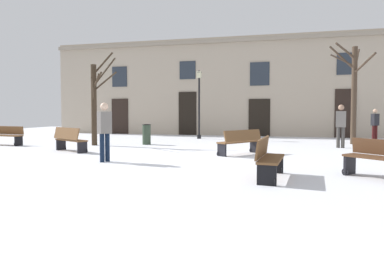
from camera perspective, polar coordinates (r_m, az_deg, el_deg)
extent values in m
plane|color=white|center=(12.05, -2.46, -4.51)|extent=(36.96, 36.96, 0.00)
cube|color=tan|center=(22.17, 5.50, 6.63)|extent=(23.10, 0.40, 6.04)
cube|color=gray|center=(22.28, 5.43, 13.80)|extent=(23.10, 0.30, 0.24)
cube|color=black|center=(24.07, -11.49, 1.85)|extent=(1.16, 0.08, 2.32)
cube|color=#262D38|center=(24.17, -11.55, 8.07)|extent=(1.05, 0.06, 1.32)
cube|color=black|center=(22.41, -0.72, 2.34)|extent=(1.14, 0.08, 2.71)
cube|color=#262D38|center=(22.56, -0.72, 9.26)|extent=(1.03, 0.06, 1.12)
cube|color=black|center=(21.67, 10.75, 1.65)|extent=(1.27, 0.08, 2.24)
cube|color=#262D38|center=(21.78, 10.81, 8.54)|extent=(1.14, 0.06, 1.39)
cube|color=black|center=(21.87, 23.39, 2.16)|extent=(1.12, 0.08, 2.76)
cube|color=#262D38|center=(22.03, 23.53, 9.45)|extent=(1.01, 0.06, 1.23)
cylinder|color=#382B1E|center=(16.29, -15.46, 3.56)|extent=(0.24, 0.24, 3.56)
cylinder|color=#382B1E|center=(16.31, -13.89, 8.71)|extent=(0.95, 0.41, 1.28)
cylinder|color=#382B1E|center=(15.96, -13.84, 7.24)|extent=(1.23, 0.27, 0.83)
cylinder|color=#382B1E|center=(16.44, -14.09, 10.03)|extent=(0.80, 0.53, 1.04)
cylinder|color=#382B1E|center=(15.62, -15.64, 6.03)|extent=(0.70, 1.31, 0.92)
cylinder|color=#382B1E|center=(15.88, -14.95, 7.52)|extent=(0.81, 0.72, 0.60)
cylinder|color=#382B1E|center=(15.96, -15.12, 7.05)|extent=(0.65, 0.63, 0.73)
cylinder|color=#423326|center=(17.90, 24.56, 4.75)|extent=(0.24, 0.24, 4.45)
cylinder|color=#423326|center=(18.61, 24.95, 9.84)|extent=(0.46, 1.17, 1.22)
cylinder|color=#423326|center=(17.89, 23.02, 9.95)|extent=(1.09, 0.20, 0.61)
cylinder|color=#423326|center=(18.77, 24.03, 10.69)|extent=(0.27, 1.49, 0.76)
cylinder|color=#423326|center=(17.43, 25.97, 9.32)|extent=(0.68, 1.36, 0.77)
cylinder|color=#423326|center=(17.67, 23.43, 11.31)|extent=(0.99, 0.79, 0.68)
cylinder|color=#423326|center=(18.11, 22.95, 10.32)|extent=(1.13, 0.41, 1.20)
cylinder|color=black|center=(19.44, 1.15, 3.16)|extent=(0.10, 0.10, 3.31)
cylinder|color=black|center=(19.49, 1.14, -1.42)|extent=(0.22, 0.22, 0.20)
cube|color=beige|center=(19.54, 1.15, 8.55)|extent=(0.24, 0.24, 0.36)
cone|color=black|center=(19.56, 1.15, 9.07)|extent=(0.30, 0.30, 0.14)
cylinder|color=#2D3D2D|center=(16.20, -7.31, -1.08)|extent=(0.37, 0.37, 0.89)
torus|color=black|center=(16.18, -7.32, 0.54)|extent=(0.40, 0.40, 0.04)
cube|color=brown|center=(14.07, -18.83, -1.84)|extent=(1.68, 1.14, 0.05)
cube|color=brown|center=(13.96, -19.52, -0.82)|extent=(1.55, 0.90, 0.43)
cube|color=black|center=(13.42, -17.20, -2.96)|extent=(0.23, 0.36, 0.43)
torus|color=black|center=(13.51, -16.62, -3.49)|extent=(0.16, 0.11, 0.17)
cube|color=black|center=(14.77, -20.28, -2.49)|extent=(0.23, 0.36, 0.43)
torus|color=black|center=(14.86, -19.73, -2.98)|extent=(0.16, 0.11, 0.17)
cube|color=brown|center=(12.54, 7.53, -2.21)|extent=(1.38, 1.69, 0.05)
cube|color=brown|center=(12.40, 8.18, -1.20)|extent=(1.14, 1.52, 0.38)
cube|color=black|center=(13.18, 9.98, -2.96)|extent=(0.34, 0.27, 0.44)
torus|color=black|center=(13.30, 9.45, -3.51)|extent=(0.12, 0.16, 0.17)
cube|color=black|center=(11.97, 4.82, -3.50)|extent=(0.34, 0.27, 0.44)
torus|color=black|center=(12.10, 4.28, -4.10)|extent=(0.12, 0.16, 0.17)
cube|color=brown|center=(8.20, 12.62, -4.85)|extent=(0.58, 1.70, 0.05)
cube|color=brown|center=(8.20, 11.23, -3.04)|extent=(0.23, 1.67, 0.43)
cube|color=black|center=(7.48, 11.91, -7.33)|extent=(0.40, 0.09, 0.45)
torus|color=black|center=(7.48, 13.21, -8.46)|extent=(0.04, 0.17, 0.17)
cube|color=black|center=(9.00, 13.17, -5.63)|extent=(0.40, 0.09, 0.45)
torus|color=black|center=(9.00, 14.25, -6.57)|extent=(0.04, 0.17, 0.17)
cube|color=brown|center=(17.85, -27.97, -1.06)|extent=(1.88, 0.65, 0.05)
cube|color=brown|center=(17.98, -27.50, -0.32)|extent=(1.84, 0.28, 0.37)
cube|color=black|center=(17.23, -26.07, -1.87)|extent=(0.10, 0.41, 0.43)
torus|color=black|center=(17.13, -26.49, -2.37)|extent=(0.17, 0.05, 0.17)
cube|color=black|center=(9.35, 23.98, -5.39)|extent=(0.33, 0.36, 0.48)
torus|color=black|center=(9.21, 23.35, -6.50)|extent=(0.15, 0.13, 0.17)
cylinder|color=#350F0F|center=(20.30, 27.12, -0.74)|extent=(0.14, 0.14, 0.78)
cylinder|color=#350F0F|center=(20.44, 27.43, -0.73)|extent=(0.14, 0.14, 0.78)
cube|color=black|center=(20.34, 27.31, 1.20)|extent=(0.43, 0.41, 0.60)
sphere|color=tan|center=(20.34, 27.34, 2.44)|extent=(0.21, 0.21, 0.21)
cylinder|color=black|center=(10.89, -14.23, -3.12)|extent=(0.14, 0.14, 0.85)
cylinder|color=black|center=(10.99, -13.43, -3.06)|extent=(0.14, 0.14, 0.85)
cube|color=slate|center=(10.89, -13.87, 0.86)|extent=(0.38, 0.44, 0.66)
sphere|color=beige|center=(10.88, -13.90, 3.36)|extent=(0.23, 0.23, 0.23)
cylinder|color=#403D3A|center=(15.88, 22.42, -1.41)|extent=(0.14, 0.14, 0.86)
cylinder|color=#403D3A|center=(15.87, 23.07, -1.42)|extent=(0.14, 0.14, 0.86)
cube|color=slate|center=(15.84, 22.80, 1.32)|extent=(0.42, 0.29, 0.66)
sphere|color=#9E755B|center=(15.83, 22.83, 3.05)|extent=(0.24, 0.24, 0.24)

